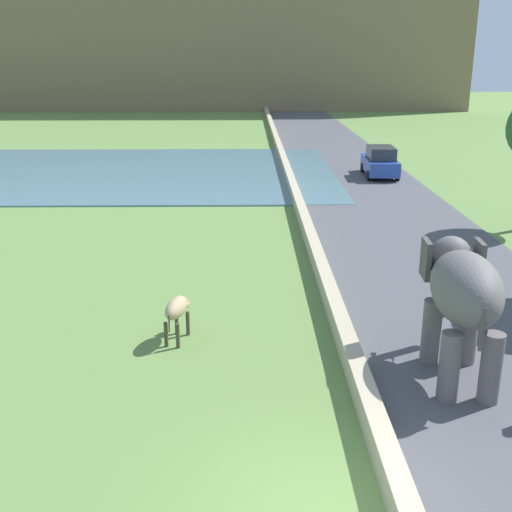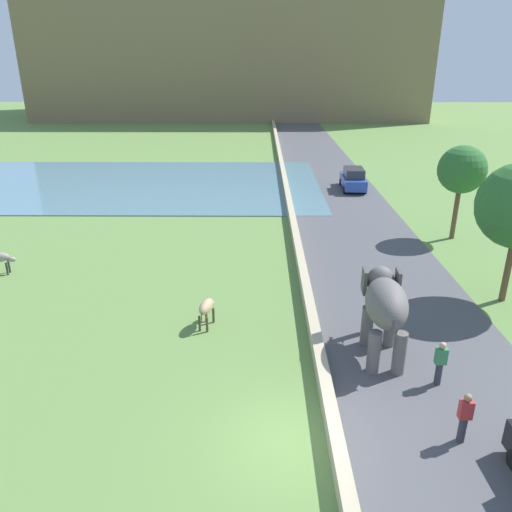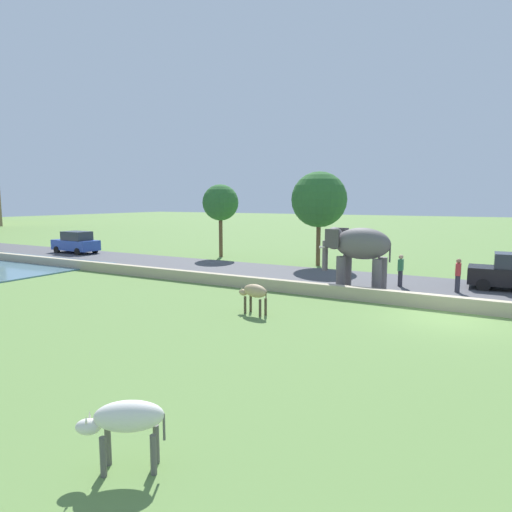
% 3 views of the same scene
% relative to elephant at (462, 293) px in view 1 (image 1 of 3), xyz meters
% --- Properties ---
extents(road_surface, '(7.00, 120.00, 0.06)m').
position_rel_elephant_xyz_m(road_surface, '(1.56, 15.60, -2.01)').
color(road_surface, '#4C4C51').
rests_on(road_surface, ground).
extents(barrier_wall, '(0.40, 110.00, 0.56)m').
position_rel_elephant_xyz_m(barrier_wall, '(-2.24, 13.60, -1.75)').
color(barrier_wall, tan).
rests_on(barrier_wall, ground).
extents(lake, '(36.00, 18.00, 0.08)m').
position_rel_elephant_xyz_m(lake, '(-17.44, 25.61, -2.00)').
color(lake, slate).
rests_on(lake, ground).
extents(hill_distant, '(64.00, 28.00, 24.19)m').
position_rel_elephant_xyz_m(hill_distant, '(-9.44, 79.82, 10.06)').
color(hill_distant, '#7F6B4C').
rests_on(hill_distant, ground).
extents(elephant, '(1.58, 3.51, 2.99)m').
position_rel_elephant_xyz_m(elephant, '(0.00, 0.00, 0.00)').
color(elephant, '#605B5B').
rests_on(elephant, ground).
extents(car_blue, '(1.92, 4.06, 1.80)m').
position_rel_elephant_xyz_m(car_blue, '(3.13, 23.83, -1.14)').
color(car_blue, '#2D4CA8').
rests_on(car_blue, ground).
extents(cow_tan, '(0.69, 1.42, 1.15)m').
position_rel_elephant_xyz_m(cow_tan, '(-6.42, 2.06, -1.20)').
color(cow_tan, tan).
rests_on(cow_tan, ground).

